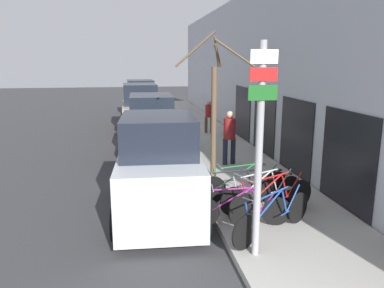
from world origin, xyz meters
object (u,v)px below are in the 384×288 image
Objects in this scene: bicycle_0 at (273,216)px; pedestrian_far at (209,114)px; signpost at (259,147)px; street_tree at (214,110)px; bicycle_1 at (241,209)px; parked_car_2 at (140,109)px; bicycle_5 at (245,185)px; parked_car_3 at (141,100)px; pedestrian_near at (229,134)px; parked_car_1 at (151,129)px; bicycle_2 at (272,199)px; bicycle_3 at (263,192)px; bicycle_4 at (237,190)px; parked_car_0 at (159,170)px.

pedestrian_far reaches higher than bicycle_0.
pedestrian_far is (1.57, 11.72, -1.10)m from signpost.
signpost is 4.78m from street_tree.
street_tree is (0.19, 3.56, 1.67)m from bicycle_1.
parked_car_2 is at bearing -16.40° from pedestrian_far.
bicycle_5 is 16.61m from parked_car_3.
pedestrian_near is at bearing 102.61° from pedestrian_far.
bicycle_1 is 3.93m from street_tree.
signpost is 11.87m from pedestrian_far.
parked_car_1 is 0.98× the size of parked_car_2.
parked_car_2 is (-1.76, 12.68, 0.57)m from bicycle_1.
bicycle_2 reaches higher than bicycle_1.
signpost is 2.77m from bicycle_3.
bicycle_3 is 0.96× the size of bicycle_4.
parked_car_2 is at bearing 102.05° from street_tree.
signpost reaches higher than parked_car_3.
bicycle_3 is 0.53× the size of street_tree.
bicycle_3 is 0.95× the size of bicycle_5.
parked_car_1 is (-1.73, 5.76, 0.54)m from bicycle_4.
bicycle_3 is at bearing -109.64° from pedestrian_near.
bicycle_0 is at bearing -85.38° from street_tree.
bicycle_4 is 0.56× the size of parked_car_0.
street_tree is (-0.33, 4.09, 1.64)m from bicycle_0.
pedestrian_near is (2.60, -13.10, 0.13)m from parked_car_3.
parked_car_0 is (-2.15, 1.80, 0.55)m from bicycle_0.
bicycle_2 is at bearing -84.92° from parked_car_3.
signpost is at bearing 128.35° from bicycle_2.
bicycle_0 is 13.42m from parked_car_2.
bicycle_4 is 6.03m from parked_car_1.
bicycle_2 is at bearing -52.75° from bicycle_0.
parked_car_1 reaches higher than bicycle_2.
bicycle_0 is at bearing -81.26° from parked_car_2.
pedestrian_far is (1.49, 10.50, 0.54)m from bicycle_1.
pedestrian_near reaches higher than bicycle_4.
parked_car_2 is (-2.55, 11.83, 0.54)m from bicycle_3.
street_tree is at bearing -78.99° from parked_car_2.
parked_car_1 is at bearing 91.58° from parked_car_0.
signpost is at bearing -116.70° from pedestrian_near.
pedestrian_far reaches higher than bicycle_4.
parked_car_2 is (-1.68, 13.90, -1.08)m from signpost.
street_tree is at bearing -85.79° from parked_car_3.
parked_car_2 is at bearing -22.98° from bicycle_0.
pedestrian_near is (1.09, 6.03, -0.97)m from signpost.
bicycle_5 is at bearing 4.11° from bicycle_3.
pedestrian_far is (3.25, -2.18, -0.02)m from parked_car_2.
bicycle_2 is (0.33, 0.92, 0.01)m from bicycle_0.
parked_car_3 is at bearing -11.36° from bicycle_3.
bicycle_5 is at bearing 7.79° from parked_car_0.
parked_car_3 is at bearing 12.96° from bicycle_1.
bicycle_1 is 0.93m from bicycle_2.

